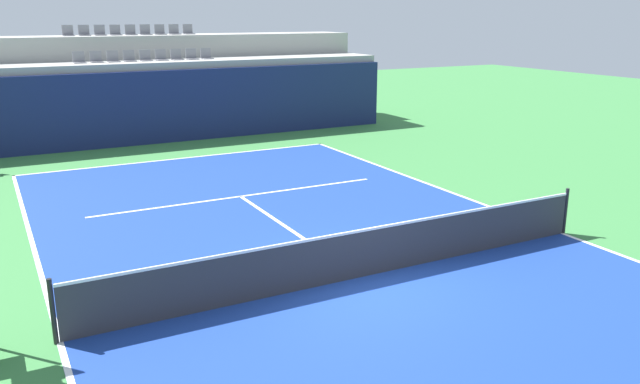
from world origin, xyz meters
TOP-DOWN VIEW (x-y plane):
  - ground_plane at (0.00, 0.00)m, footprint 80.00×80.00m
  - court_surface at (0.00, 0.00)m, footprint 11.00×24.00m
  - baseline_far at (0.00, 11.95)m, footprint 11.00×0.10m
  - sideline_left at (-5.45, 0.00)m, footprint 0.10×24.00m
  - sideline_right at (5.45, 0.00)m, footprint 0.10×24.00m
  - service_line_far at (0.00, 6.40)m, footprint 8.26×0.10m
  - centre_service_line at (0.00, 3.20)m, footprint 0.10×6.40m
  - back_wall at (0.00, 15.18)m, footprint 20.07×0.30m
  - stands_tier_lower at (0.00, 16.53)m, footprint 20.07×2.40m
  - stands_tier_upper at (0.00, 18.93)m, footprint 20.07×2.40m
  - seating_row_lower at (0.00, 16.62)m, footprint 5.51×0.44m
  - seating_row_upper at (0.00, 19.02)m, footprint 5.51×0.44m
  - tennis_net at (0.00, 0.00)m, footprint 11.08×0.08m

SIDE VIEW (x-z plane):
  - ground_plane at x=0.00m, z-range 0.00..0.00m
  - court_surface at x=0.00m, z-range 0.00..0.01m
  - baseline_far at x=0.00m, z-range 0.01..0.01m
  - sideline_left at x=-5.45m, z-range 0.01..0.01m
  - sideline_right at x=5.45m, z-range 0.01..0.01m
  - service_line_far at x=0.00m, z-range 0.01..0.01m
  - centre_service_line at x=0.00m, z-range 0.01..0.01m
  - tennis_net at x=0.00m, z-range -0.03..1.04m
  - back_wall at x=0.00m, z-range 0.00..2.81m
  - stands_tier_lower at x=0.00m, z-range 0.00..3.10m
  - stands_tier_upper at x=0.00m, z-range 0.00..4.04m
  - seating_row_lower at x=0.00m, z-range 3.00..3.44m
  - seating_row_upper at x=0.00m, z-range 3.94..4.38m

